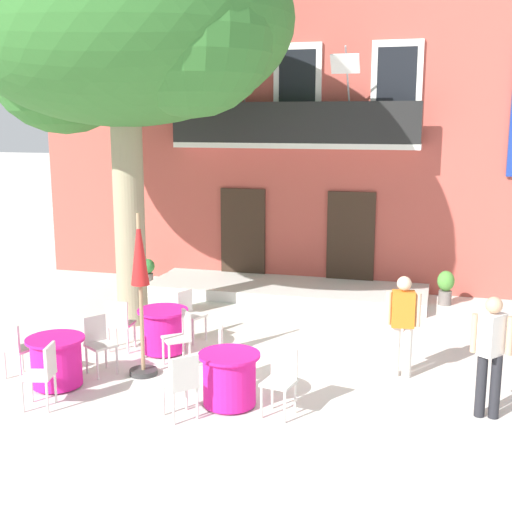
# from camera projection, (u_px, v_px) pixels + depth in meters

# --- Properties ---
(ground_plane) EXTENTS (120.00, 120.00, 0.00)m
(ground_plane) POSITION_uv_depth(u_px,v_px,m) (288.00, 360.00, 11.16)
(ground_plane) COLOR silver
(building_facade) EXTENTS (13.00, 5.09, 7.50)m
(building_facade) POSITION_uv_depth(u_px,v_px,m) (314.00, 126.00, 17.25)
(building_facade) COLOR #B24C42
(building_facade) RESTS_ON ground
(entrance_step_platform) EXTENTS (6.23, 1.92, 0.25)m
(entrance_step_platform) POSITION_uv_depth(u_px,v_px,m) (286.00, 290.00, 15.19)
(entrance_step_platform) COLOR silver
(entrance_step_platform) RESTS_ON ground
(plane_tree) EXTENTS (6.43, 5.65, 7.54)m
(plane_tree) POSITION_uv_depth(u_px,v_px,m) (119.00, 30.00, 12.18)
(plane_tree) COLOR gray
(plane_tree) RESTS_ON ground
(cafe_table_near_tree) EXTENTS (0.86, 0.86, 0.76)m
(cafe_table_near_tree) POSITION_uv_depth(u_px,v_px,m) (163.00, 330.00, 11.44)
(cafe_table_near_tree) COLOR #DB1984
(cafe_table_near_tree) RESTS_ON ground
(cafe_chair_near_tree_0) EXTENTS (0.51, 0.51, 0.91)m
(cafe_chair_near_tree_0) POSITION_uv_depth(u_px,v_px,m) (189.00, 312.00, 12.05)
(cafe_chair_near_tree_0) COLOR silver
(cafe_chair_near_tree_0) RESTS_ON ground
(cafe_chair_near_tree_1) EXTENTS (0.44, 0.44, 0.91)m
(cafe_chair_near_tree_1) POSITION_uv_depth(u_px,v_px,m) (120.00, 322.00, 11.47)
(cafe_chair_near_tree_1) COLOR silver
(cafe_chair_near_tree_1) RESTS_ON ground
(cafe_chair_near_tree_2) EXTENTS (0.56, 0.56, 0.91)m
(cafe_chair_near_tree_2) POSITION_uv_depth(u_px,v_px,m) (181.00, 335.00, 10.77)
(cafe_chair_near_tree_2) COLOR silver
(cafe_chair_near_tree_2) RESTS_ON ground
(cafe_table_middle) EXTENTS (0.86, 0.86, 0.76)m
(cafe_table_middle) POSITION_uv_depth(u_px,v_px,m) (56.00, 361.00, 9.97)
(cafe_table_middle) COLOR #DB1984
(cafe_table_middle) RESTS_ON ground
(cafe_chair_middle_0) EXTENTS (0.48, 0.48, 0.91)m
(cafe_chair_middle_0) POSITION_uv_depth(u_px,v_px,m) (16.00, 346.00, 10.23)
(cafe_chair_middle_0) COLOR silver
(cafe_chair_middle_0) RESTS_ON ground
(cafe_chair_middle_1) EXTENTS (0.48, 0.48, 0.91)m
(cafe_chair_middle_1) POSITION_uv_depth(u_px,v_px,m) (43.00, 371.00, 9.21)
(cafe_chair_middle_1) COLOR silver
(cafe_chair_middle_1) RESTS_ON ground
(cafe_chair_middle_2) EXTENTS (0.55, 0.55, 0.91)m
(cafe_chair_middle_2) POSITION_uv_depth(u_px,v_px,m) (98.00, 340.00, 10.49)
(cafe_chair_middle_2) COLOR silver
(cafe_chair_middle_2) RESTS_ON ground
(cafe_table_front) EXTENTS (0.86, 0.86, 0.76)m
(cafe_table_front) POSITION_uv_depth(u_px,v_px,m) (229.00, 379.00, 9.30)
(cafe_table_front) COLOR #DB1984
(cafe_table_front) RESTS_ON ground
(cafe_chair_front_0) EXTENTS (0.48, 0.48, 0.91)m
(cafe_chair_front_0) POSITION_uv_depth(u_px,v_px,m) (228.00, 351.00, 10.01)
(cafe_chair_front_0) COLOR silver
(cafe_chair_front_0) RESTS_ON ground
(cafe_chair_front_1) EXTENTS (0.57, 0.57, 0.91)m
(cafe_chair_front_1) POSITION_uv_depth(u_px,v_px,m) (182.00, 382.00, 8.84)
(cafe_chair_front_1) COLOR silver
(cafe_chair_front_1) RESTS_ON ground
(cafe_chair_front_2) EXTENTS (0.47, 0.47, 0.91)m
(cafe_chair_front_2) POSITION_uv_depth(u_px,v_px,m) (281.00, 377.00, 9.01)
(cafe_chair_front_2) COLOR silver
(cafe_chair_front_2) RESTS_ON ground
(cafe_umbrella) EXTENTS (0.44, 0.44, 2.55)m
(cafe_umbrella) POSITION_uv_depth(u_px,v_px,m) (140.00, 271.00, 10.19)
(cafe_umbrella) COLOR #997A56
(cafe_umbrella) RESTS_ON ground
(ground_planter_left) EXTENTS (0.38, 0.38, 0.64)m
(ground_planter_left) POSITION_uv_depth(u_px,v_px,m) (147.00, 270.00, 16.13)
(ground_planter_left) COLOR slate
(ground_planter_left) RESTS_ON ground
(ground_planter_right) EXTENTS (0.36, 0.36, 0.75)m
(ground_planter_right) POSITION_uv_depth(u_px,v_px,m) (446.00, 286.00, 14.39)
(ground_planter_right) COLOR slate
(ground_planter_right) RESTS_ON ground
(pedestrian_near_entrance) EXTENTS (0.53, 0.26, 1.60)m
(pedestrian_near_entrance) POSITION_uv_depth(u_px,v_px,m) (403.00, 321.00, 10.26)
(pedestrian_near_entrance) COLOR silver
(pedestrian_near_entrance) RESTS_ON ground
(pedestrian_mid_plaza) EXTENTS (0.53, 0.40, 1.67)m
(pedestrian_mid_plaza) POSITION_uv_depth(u_px,v_px,m) (491.00, 350.00, 8.83)
(pedestrian_mid_plaza) COLOR #232328
(pedestrian_mid_plaza) RESTS_ON ground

